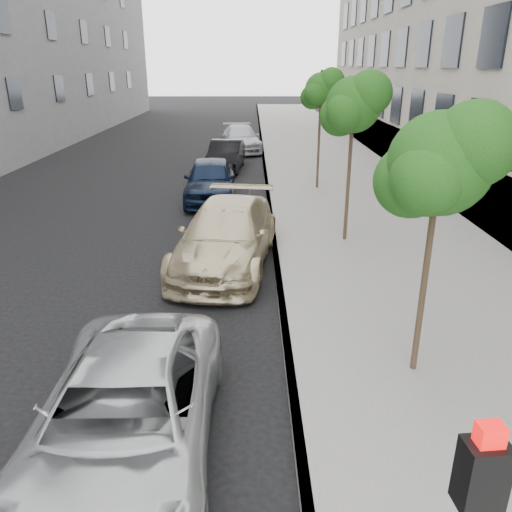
{
  "coord_description": "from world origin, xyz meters",
  "views": [
    {
      "loc": [
        0.55,
        -5.49,
        4.81
      ],
      "look_at": [
        0.62,
        3.12,
        1.5
      ],
      "focal_mm": 35.0,
      "sensor_mm": 36.0,
      "label": 1
    }
  ],
  "objects_px": {
    "suv": "(226,235)",
    "sedan_black": "(226,156)",
    "tree_mid": "(355,105)",
    "sedan_blue": "(210,180)",
    "sedan_rear": "(241,139)",
    "tree_near": "(442,163)",
    "tree_far": "(322,89)",
    "minivan": "(125,418)"
  },
  "relations": [
    {
      "from": "tree_near",
      "to": "sedan_blue",
      "type": "height_order",
      "value": "tree_near"
    },
    {
      "from": "tree_mid",
      "to": "sedan_black",
      "type": "height_order",
      "value": "tree_mid"
    },
    {
      "from": "tree_near",
      "to": "tree_far",
      "type": "xyz_separation_m",
      "value": [
        -0.0,
        13.0,
        0.42
      ]
    },
    {
      "from": "tree_near",
      "to": "sedan_black",
      "type": "xyz_separation_m",
      "value": [
        -3.94,
        17.28,
        -2.81
      ]
    },
    {
      "from": "tree_near",
      "to": "tree_far",
      "type": "height_order",
      "value": "tree_far"
    },
    {
      "from": "tree_far",
      "to": "sedan_rear",
      "type": "distance_m",
      "value": 10.99
    },
    {
      "from": "tree_far",
      "to": "sedan_black",
      "type": "bearing_deg",
      "value": 132.58
    },
    {
      "from": "minivan",
      "to": "sedan_blue",
      "type": "bearing_deg",
      "value": 89.17
    },
    {
      "from": "tree_far",
      "to": "sedan_blue",
      "type": "relative_size",
      "value": 1.0
    },
    {
      "from": "tree_mid",
      "to": "sedan_black",
      "type": "relative_size",
      "value": 1.08
    },
    {
      "from": "sedan_blue",
      "to": "sedan_rear",
      "type": "distance_m",
      "value": 11.55
    },
    {
      "from": "suv",
      "to": "sedan_black",
      "type": "bearing_deg",
      "value": 100.78
    },
    {
      "from": "tree_far",
      "to": "minivan",
      "type": "relative_size",
      "value": 0.95
    },
    {
      "from": "minivan",
      "to": "sedan_black",
      "type": "xyz_separation_m",
      "value": [
        0.34,
        19.16,
        0.02
      ]
    },
    {
      "from": "tree_mid",
      "to": "sedan_black",
      "type": "distance_m",
      "value": 11.9
    },
    {
      "from": "suv",
      "to": "tree_far",
      "type": "bearing_deg",
      "value": 75.47
    },
    {
      "from": "tree_far",
      "to": "sedan_black",
      "type": "height_order",
      "value": "tree_far"
    },
    {
      "from": "suv",
      "to": "sedan_black",
      "type": "height_order",
      "value": "suv"
    },
    {
      "from": "tree_mid",
      "to": "sedan_rear",
      "type": "bearing_deg",
      "value": 101.42
    },
    {
      "from": "tree_near",
      "to": "suv",
      "type": "distance_m",
      "value": 6.57
    },
    {
      "from": "suv",
      "to": "sedan_blue",
      "type": "height_order",
      "value": "sedan_blue"
    },
    {
      "from": "tree_mid",
      "to": "sedan_blue",
      "type": "relative_size",
      "value": 1.0
    },
    {
      "from": "tree_near",
      "to": "sedan_black",
      "type": "bearing_deg",
      "value": 102.83
    },
    {
      "from": "tree_mid",
      "to": "sedan_rear",
      "type": "relative_size",
      "value": 0.91
    },
    {
      "from": "tree_near",
      "to": "minivan",
      "type": "bearing_deg",
      "value": -156.36
    },
    {
      "from": "tree_far",
      "to": "minivan",
      "type": "bearing_deg",
      "value": -106.06
    },
    {
      "from": "minivan",
      "to": "tree_mid",
      "type": "bearing_deg",
      "value": 62.28
    },
    {
      "from": "minivan",
      "to": "tree_near",
      "type": "bearing_deg",
      "value": 23.0
    },
    {
      "from": "tree_near",
      "to": "suv",
      "type": "xyz_separation_m",
      "value": [
        -3.33,
        4.96,
        -2.73
      ]
    },
    {
      "from": "tree_far",
      "to": "suv",
      "type": "bearing_deg",
      "value": -112.48
    },
    {
      "from": "sedan_black",
      "to": "sedan_rear",
      "type": "distance_m",
      "value": 5.72
    },
    {
      "from": "tree_far",
      "to": "tree_near",
      "type": "bearing_deg",
      "value": -90.0
    },
    {
      "from": "tree_mid",
      "to": "sedan_rear",
      "type": "distance_m",
      "value": 17.09
    },
    {
      "from": "sedan_black",
      "to": "sedan_rear",
      "type": "relative_size",
      "value": 0.84
    },
    {
      "from": "suv",
      "to": "sedan_black",
      "type": "distance_m",
      "value": 12.34
    },
    {
      "from": "suv",
      "to": "sedan_rear",
      "type": "distance_m",
      "value": 18.02
    },
    {
      "from": "sedan_black",
      "to": "tree_near",
      "type": "bearing_deg",
      "value": -72.47
    },
    {
      "from": "tree_mid",
      "to": "suv",
      "type": "relative_size",
      "value": 0.85
    },
    {
      "from": "tree_mid",
      "to": "tree_far",
      "type": "xyz_separation_m",
      "value": [
        -0.0,
        6.5,
        0.1
      ]
    },
    {
      "from": "suv",
      "to": "tree_near",
      "type": "bearing_deg",
      "value": -48.19
    },
    {
      "from": "suv",
      "to": "sedan_black",
      "type": "xyz_separation_m",
      "value": [
        -0.61,
        12.33,
        -0.08
      ]
    },
    {
      "from": "suv",
      "to": "sedan_rear",
      "type": "height_order",
      "value": "suv"
    }
  ]
}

